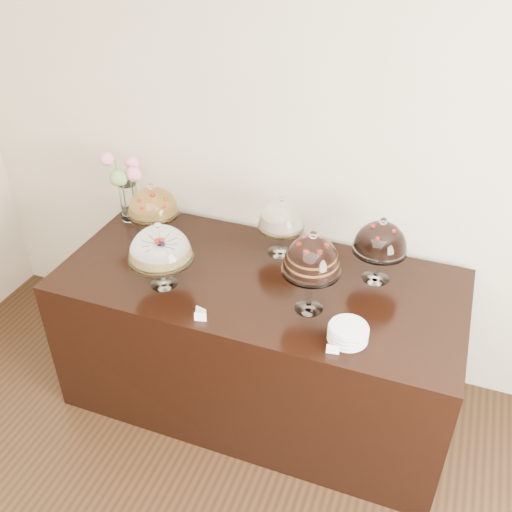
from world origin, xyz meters
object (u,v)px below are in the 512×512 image
(cake_stand_choco_layer, at_px, (312,258))
(cake_stand_dark_choco, at_px, (381,240))
(cake_stand_sugar_sponge, at_px, (160,246))
(cake_stand_cheesecake, at_px, (281,218))
(plate_stack, at_px, (348,333))
(display_counter, at_px, (259,340))
(cake_stand_fruit_tart, at_px, (153,203))
(flower_vase, at_px, (126,185))

(cake_stand_choco_layer, bearing_deg, cake_stand_dark_choco, 54.28)
(cake_stand_sugar_sponge, bearing_deg, cake_stand_cheesecake, 46.16)
(cake_stand_choco_layer, relative_size, plate_stack, 2.46)
(display_counter, relative_size, cake_stand_cheesecake, 6.00)
(cake_stand_choco_layer, distance_m, plate_stack, 0.39)
(cake_stand_fruit_tart, distance_m, flower_vase, 0.27)
(display_counter, height_order, plate_stack, plate_stack)
(cake_stand_dark_choco, bearing_deg, cake_stand_choco_layer, -125.72)
(display_counter, distance_m, cake_stand_dark_choco, 0.94)
(cake_stand_sugar_sponge, bearing_deg, flower_vase, 134.42)
(cake_stand_sugar_sponge, distance_m, cake_stand_choco_layer, 0.79)
(cake_stand_fruit_tart, height_order, plate_stack, cake_stand_fruit_tart)
(cake_stand_sugar_sponge, bearing_deg, cake_stand_choco_layer, 5.33)
(cake_stand_cheesecake, height_order, cake_stand_dark_choco, cake_stand_dark_choco)
(cake_stand_fruit_tart, xyz_separation_m, flower_vase, (-0.24, 0.10, 0.03))
(cake_stand_cheesecake, bearing_deg, display_counter, -94.79)
(cake_stand_choco_layer, distance_m, flower_vase, 1.40)
(cake_stand_sugar_sponge, bearing_deg, plate_stack, -5.03)
(cake_stand_cheesecake, distance_m, flower_vase, 1.02)
(cake_stand_fruit_tart, relative_size, plate_stack, 1.84)
(cake_stand_dark_choco, relative_size, plate_stack, 2.04)
(cake_stand_sugar_sponge, height_order, cake_stand_dark_choco, same)
(cake_stand_choco_layer, bearing_deg, cake_stand_sugar_sponge, -174.67)
(flower_vase, bearing_deg, cake_stand_sugar_sponge, -45.58)
(cake_stand_sugar_sponge, xyz_separation_m, flower_vase, (-0.53, 0.54, -0.00))
(flower_vase, bearing_deg, display_counter, -17.90)
(cake_stand_cheesecake, relative_size, flower_vase, 0.85)
(flower_vase, distance_m, plate_stack, 1.69)
(cake_stand_cheesecake, xyz_separation_m, cake_stand_dark_choco, (0.57, -0.06, 0.02))
(cake_stand_choco_layer, bearing_deg, display_counter, 155.27)
(cake_stand_choco_layer, relative_size, cake_stand_cheesecake, 1.25)
(flower_vase, relative_size, plate_stack, 2.33)
(display_counter, height_order, cake_stand_fruit_tart, cake_stand_fruit_tart)
(cake_stand_sugar_sponge, xyz_separation_m, cake_stand_fruit_tart, (-0.29, 0.44, -0.03))
(cake_stand_dark_choco, bearing_deg, display_counter, -159.03)
(display_counter, distance_m, plate_stack, 0.81)
(display_counter, bearing_deg, cake_stand_choco_layer, -24.73)
(flower_vase, xyz_separation_m, plate_stack, (1.56, -0.63, -0.19))
(display_counter, relative_size, cake_stand_dark_choco, 5.79)
(display_counter, xyz_separation_m, cake_stand_choco_layer, (0.32, -0.15, 0.76))
(display_counter, height_order, cake_stand_dark_choco, cake_stand_dark_choco)
(cake_stand_dark_choco, distance_m, flower_vase, 1.59)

